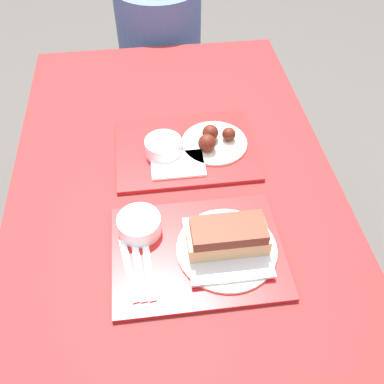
% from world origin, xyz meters
% --- Properties ---
extents(ground_plane, '(12.00, 12.00, 0.00)m').
position_xyz_m(ground_plane, '(0.00, 0.00, 0.00)').
color(ground_plane, '#4C4742').
extents(picnic_table, '(0.89, 1.61, 0.76)m').
position_xyz_m(picnic_table, '(0.00, 0.00, 0.66)').
color(picnic_table, maroon).
rests_on(picnic_table, ground_plane).
extents(picnic_bench_far, '(0.84, 0.28, 0.43)m').
position_xyz_m(picnic_bench_far, '(0.00, 1.03, 0.36)').
color(picnic_bench_far, maroon).
rests_on(picnic_bench_far, ground_plane).
extents(tray_near, '(0.40, 0.30, 0.01)m').
position_xyz_m(tray_near, '(0.03, -0.16, 0.77)').
color(tray_near, red).
rests_on(tray_near, picnic_table).
extents(tray_far, '(0.40, 0.30, 0.01)m').
position_xyz_m(tray_far, '(0.04, 0.20, 0.77)').
color(tray_far, red).
rests_on(tray_far, picnic_table).
extents(bowl_coleslaw_near, '(0.10, 0.10, 0.05)m').
position_xyz_m(bowl_coleslaw_near, '(-0.10, -0.08, 0.80)').
color(bowl_coleslaw_near, white).
rests_on(bowl_coleslaw_near, tray_near).
extents(brisket_sandwich_plate, '(0.24, 0.24, 0.09)m').
position_xyz_m(brisket_sandwich_plate, '(0.10, -0.16, 0.80)').
color(brisket_sandwich_plate, beige).
rests_on(brisket_sandwich_plate, tray_near).
extents(plastic_fork_near, '(0.03, 0.17, 0.00)m').
position_xyz_m(plastic_fork_near, '(-0.11, -0.19, 0.77)').
color(plastic_fork_near, white).
rests_on(plastic_fork_near, tray_near).
extents(plastic_knife_near, '(0.03, 0.17, 0.00)m').
position_xyz_m(plastic_knife_near, '(-0.09, -0.19, 0.77)').
color(plastic_knife_near, white).
rests_on(plastic_knife_near, tray_near).
extents(plastic_spoon_near, '(0.04, 0.17, 0.00)m').
position_xyz_m(plastic_spoon_near, '(-0.13, -0.19, 0.77)').
color(plastic_spoon_near, white).
rests_on(plastic_spoon_near, tray_near).
extents(condiment_packet, '(0.04, 0.03, 0.01)m').
position_xyz_m(condiment_packet, '(0.04, -0.09, 0.77)').
color(condiment_packet, '#A59E93').
rests_on(condiment_packet, tray_near).
extents(bowl_coleslaw_far, '(0.10, 0.10, 0.05)m').
position_xyz_m(bowl_coleslaw_far, '(-0.02, 0.19, 0.80)').
color(bowl_coleslaw_far, white).
rests_on(bowl_coleslaw_far, tray_far).
extents(wings_plate_far, '(0.19, 0.19, 0.06)m').
position_xyz_m(wings_plate_far, '(0.13, 0.20, 0.79)').
color(wings_plate_far, beige).
rests_on(wings_plate_far, tray_far).
extents(napkin_far, '(0.15, 0.10, 0.01)m').
position_xyz_m(napkin_far, '(0.01, 0.13, 0.78)').
color(napkin_far, white).
rests_on(napkin_far, tray_far).
extents(person_seated_across, '(0.36, 0.36, 0.65)m').
position_xyz_m(person_seated_across, '(0.02, 1.03, 0.69)').
color(person_seated_across, '#4C6093').
rests_on(person_seated_across, picnic_bench_far).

